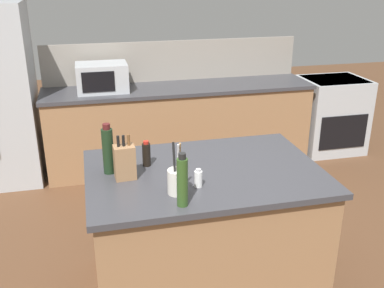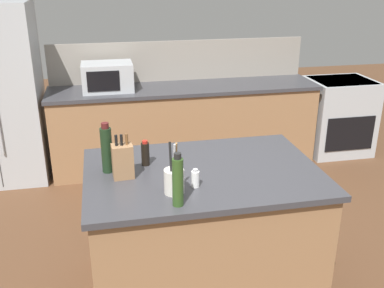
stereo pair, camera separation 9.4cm
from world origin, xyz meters
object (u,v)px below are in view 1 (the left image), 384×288
Objects in this scene: microwave at (102,77)px; wine_bottle at (108,150)px; salt_shaker at (198,178)px; soy_sauce_bottle at (146,154)px; utensil_crock at (178,180)px; range_oven at (331,114)px; knife_block at (125,162)px; olive_oil_bottle at (182,181)px.

wine_bottle is (-0.07, -2.09, 0.01)m from microwave.
microwave reaches higher than salt_shaker.
soy_sauce_bottle is at bearing 124.31° from salt_shaker.
microwave is 1.67× the size of utensil_crock.
microwave is at bearing 180.00° from range_oven.
soy_sauce_bottle is at bearing 105.66° from utensil_crock.
range_oven is 2.73× the size of wine_bottle.
salt_shaker reaches higher than range_oven.
soy_sauce_bottle is 0.27m from wine_bottle.
salt_shaker is at bearing -32.62° from wine_bottle.
microwave is 4.56× the size of salt_shaker.
wine_bottle is (-0.09, 0.10, 0.05)m from knife_block.
range_oven is at bearing 36.33° from wine_bottle.
knife_block is at bearing 135.31° from utensil_crock.
wine_bottle is at bearing 125.00° from olive_oil_bottle.
knife_block is 0.51m from olive_oil_bottle.
range_oven is 3.59m from wine_bottle.
utensil_crock is 0.16m from olive_oil_bottle.
salt_shaker is (-2.33, -2.42, 0.53)m from range_oven.
olive_oil_bottle is (-2.47, -2.62, 0.62)m from range_oven.
salt_shaker is at bearing 20.55° from utensil_crock.
olive_oil_bottle is at bearing -83.40° from microwave.
range_oven is at bearing 34.79° from knife_block.
soy_sauce_bottle reaches higher than range_oven.
knife_block reaches higher than range_oven.
range_oven is 3.54m from utensil_crock.
range_oven is 5.21× the size of soy_sauce_bottle.
olive_oil_bottle is (-0.00, -0.15, 0.07)m from utensil_crock.
soy_sauce_bottle is (0.18, -2.04, -0.07)m from microwave.
range_oven is at bearing 46.10° from salt_shaker.
microwave reaches higher than range_oven.
wine_bottle is 0.65m from olive_oil_bottle.
utensil_crock is 0.15m from salt_shaker.
knife_block is 0.91× the size of olive_oil_bottle.
wine_bottle is 1.06× the size of olive_oil_bottle.
wine_bottle is at bearing 134.49° from utensil_crock.
utensil_crock reaches higher than microwave.
microwave is 2.64m from olive_oil_bottle.
range_oven is at bearing 46.69° from olive_oil_bottle.
salt_shaker is at bearing -79.56° from microwave.
utensil_crock is at bearing -74.34° from soy_sauce_bottle.
microwave is at bearing 96.60° from olive_oil_bottle.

